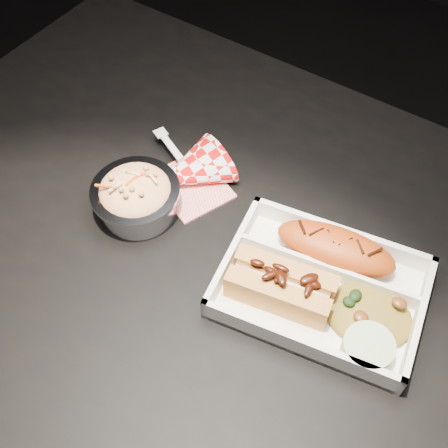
{
  "coord_description": "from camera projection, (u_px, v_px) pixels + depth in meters",
  "views": [
    {
      "loc": [
        0.2,
        -0.35,
        1.38
      ],
      "look_at": [
        -0.04,
        0.0,
        0.81
      ],
      "focal_mm": 45.0,
      "sensor_mm": 36.0,
      "label": 1
    }
  ],
  "objects": [
    {
      "name": "floor",
      "position": [
        235.0,
        434.0,
        1.37
      ],
      "size": [
        4.0,
        4.0,
        0.05
      ],
      "primitive_type": "cube",
      "color": "black",
      "rests_on": "ground"
    },
    {
      "name": "dining_table",
      "position": [
        243.0,
        298.0,
        0.82
      ],
      "size": [
        1.2,
        0.8,
        0.75
      ],
      "color": "black",
      "rests_on": "ground"
    },
    {
      "name": "food_tray",
      "position": [
        320.0,
        289.0,
        0.71
      ],
      "size": [
        0.28,
        0.22,
        0.04
      ],
      "rotation": [
        0.0,
        0.0,
        0.18
      ],
      "color": "white",
      "rests_on": "dining_table"
    },
    {
      "name": "fried_pastry",
      "position": [
        336.0,
        248.0,
        0.73
      ],
      "size": [
        0.17,
        0.09,
        0.04
      ],
      "primitive_type": "ellipsoid",
      "rotation": [
        0.0,
        0.0,
        0.18
      ],
      "color": "#AA3F11",
      "rests_on": "food_tray"
    },
    {
      "name": "hotdog",
      "position": [
        281.0,
        285.0,
        0.69
      ],
      "size": [
        0.14,
        0.08,
        0.06
      ],
      "rotation": [
        0.0,
        0.0,
        0.2
      ],
      "color": "#C78944",
      "rests_on": "food_tray"
    },
    {
      "name": "fried_rice_mound",
      "position": [
        370.0,
        311.0,
        0.68
      ],
      "size": [
        0.12,
        0.11,
        0.03
      ],
      "primitive_type": "ellipsoid",
      "rotation": [
        0.0,
        0.0,
        0.18
      ],
      "color": "olive",
      "rests_on": "food_tray"
    },
    {
      "name": "cupcake_liner",
      "position": [
        367.0,
        349.0,
        0.65
      ],
      "size": [
        0.06,
        0.06,
        0.03
      ],
      "primitive_type": "cylinder",
      "color": "#B5CB99",
      "rests_on": "food_tray"
    },
    {
      "name": "foil_coleslaw_cup",
      "position": [
        136.0,
        195.0,
        0.77
      ],
      "size": [
        0.12,
        0.12,
        0.07
      ],
      "color": "silver",
      "rests_on": "dining_table"
    },
    {
      "name": "napkin_fork",
      "position": [
        189.0,
        172.0,
        0.82
      ],
      "size": [
        0.17,
        0.14,
        0.1
      ],
      "rotation": [
        0.0,
        0.0,
        -0.44
      ],
      "color": "red",
      "rests_on": "dining_table"
    }
  ]
}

